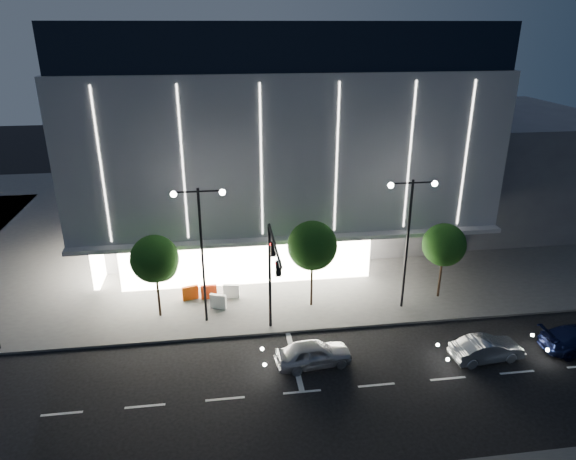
# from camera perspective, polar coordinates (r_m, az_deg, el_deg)

# --- Properties ---
(ground) EXTENTS (160.00, 160.00, 0.00)m
(ground) POSITION_cam_1_polar(r_m,az_deg,el_deg) (29.03, -2.97, -15.99)
(ground) COLOR black
(ground) RESTS_ON ground
(sidewalk_museum) EXTENTS (70.00, 40.00, 0.15)m
(sidewalk_museum) POSITION_cam_1_polar(r_m,az_deg,el_deg) (50.54, 0.31, 1.37)
(sidewalk_museum) COLOR #474747
(sidewalk_museum) RESTS_ON ground
(museum) EXTENTS (30.00, 25.80, 18.00)m
(museum) POSITION_cam_1_polar(r_m,az_deg,el_deg) (46.19, -1.90, 11.25)
(museum) COLOR #4C4C51
(museum) RESTS_ON ground
(annex_building) EXTENTS (16.00, 20.00, 10.00)m
(annex_building) POSITION_cam_1_polar(r_m,az_deg,el_deg) (55.89, 22.34, 7.03)
(annex_building) COLOR #4C4C51
(annex_building) RESTS_ON ground
(traffic_mast) EXTENTS (0.33, 5.89, 7.07)m
(traffic_mast) POSITION_cam_1_polar(r_m,az_deg,el_deg) (29.27, -1.78, -4.02)
(traffic_mast) COLOR black
(traffic_mast) RESTS_ON ground
(street_lamp_west) EXTENTS (3.16, 0.36, 9.00)m
(street_lamp_west) POSITION_cam_1_polar(r_m,az_deg,el_deg) (31.23, -9.64, -0.74)
(street_lamp_west) COLOR black
(street_lamp_west) RESTS_ON ground
(street_lamp_east) EXTENTS (3.16, 0.36, 9.00)m
(street_lamp_east) POSITION_cam_1_polar(r_m,az_deg,el_deg) (33.30, 13.29, 0.43)
(street_lamp_east) COLOR black
(street_lamp_east) RESTS_ON ground
(tree_left) EXTENTS (3.02, 3.02, 5.72)m
(tree_left) POSITION_cam_1_polar(r_m,az_deg,el_deg) (33.19, -14.53, -3.38)
(tree_left) COLOR black
(tree_left) RESTS_ON ground
(tree_mid) EXTENTS (3.25, 3.25, 6.15)m
(tree_mid) POSITION_cam_1_polar(r_m,az_deg,el_deg) (33.27, 2.75, -2.03)
(tree_mid) COLOR black
(tree_mid) RESTS_ON ground
(tree_right) EXTENTS (2.91, 2.91, 5.51)m
(tree_right) POSITION_cam_1_polar(r_m,az_deg,el_deg) (36.09, 16.95, -1.81)
(tree_right) COLOR black
(tree_right) RESTS_ON ground
(car_lead) EXTENTS (4.48, 2.21, 1.47)m
(car_lead) POSITION_cam_1_polar(r_m,az_deg,el_deg) (29.49, 2.86, -13.53)
(car_lead) COLOR #B4B5BC
(car_lead) RESTS_ON ground
(car_second) EXTENTS (4.28, 1.84, 1.37)m
(car_second) POSITION_cam_1_polar(r_m,az_deg,el_deg) (31.94, 21.20, -12.23)
(car_second) COLOR #B2B6BA
(car_second) RESTS_ON ground
(barrier_a) EXTENTS (1.11, 0.29, 1.00)m
(barrier_a) POSITION_cam_1_polar(r_m,az_deg,el_deg) (36.05, -8.79, -6.81)
(barrier_a) COLOR red
(barrier_a) RESTS_ON sidewalk_museum
(barrier_b) EXTENTS (1.13, 0.41, 1.00)m
(barrier_b) POSITION_cam_1_polar(r_m,az_deg,el_deg) (35.94, -6.32, -6.77)
(barrier_b) COLOR white
(barrier_b) RESTS_ON sidewalk_museum
(barrier_c) EXTENTS (1.13, 0.54, 1.00)m
(barrier_c) POSITION_cam_1_polar(r_m,az_deg,el_deg) (36.16, -10.80, -6.86)
(barrier_c) COLOR #E74E0C
(barrier_c) RESTS_ON sidewalk_museum
(barrier_d) EXTENTS (1.11, 0.64, 1.00)m
(barrier_d) POSITION_cam_1_polar(r_m,az_deg,el_deg) (34.81, -7.76, -7.87)
(barrier_d) COLOR white
(barrier_d) RESTS_ON sidewalk_museum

